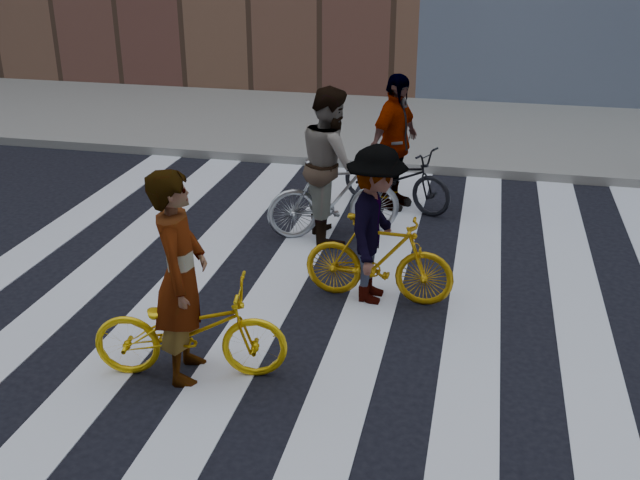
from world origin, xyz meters
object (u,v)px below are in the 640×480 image
(bike_yellow_left, at_px, (190,330))
(rider_mid, at_px, (331,164))
(bike_yellow_right, at_px, (379,259))
(bike_dark_rear, at_px, (396,177))
(rider_right, at_px, (375,226))
(rider_left, at_px, (181,277))
(bike_silver_mid, at_px, (334,198))
(rider_rear, at_px, (394,143))

(bike_yellow_left, bearing_deg, rider_mid, -20.11)
(bike_yellow_right, distance_m, bike_dark_rear, 2.91)
(rider_right, bearing_deg, rider_mid, 29.47)
(bike_yellow_left, relative_size, rider_left, 0.89)
(bike_silver_mid, xyz_separation_m, rider_rear, (0.60, 1.24, 0.43))
(rider_mid, xyz_separation_m, rider_right, (0.83, -1.66, -0.12))
(bike_yellow_right, height_order, rider_right, rider_right)
(rider_mid, distance_m, rider_rear, 1.40)
(bike_yellow_right, height_order, rider_rear, rider_rear)
(bike_silver_mid, bearing_deg, bike_dark_rear, -50.95)
(bike_silver_mid, distance_m, bike_dark_rear, 1.40)
(rider_left, xyz_separation_m, rider_rear, (1.25, 4.73, -0.02))
(rider_mid, bearing_deg, rider_left, 147.08)
(bike_silver_mid, distance_m, rider_mid, 0.46)
(rider_right, bearing_deg, bike_yellow_left, 145.65)
(rider_right, bearing_deg, bike_yellow_right, -87.19)
(rider_mid, height_order, rider_rear, rider_mid)
(bike_yellow_left, relative_size, rider_rear, 0.91)
(bike_silver_mid, bearing_deg, rider_mid, 66.84)
(bike_yellow_left, distance_m, rider_left, 0.53)
(rider_mid, bearing_deg, bike_yellow_right, -175.13)
(bike_yellow_left, relative_size, bike_yellow_right, 1.07)
(rider_right, bearing_deg, rider_left, 144.67)
(bike_dark_rear, bearing_deg, rider_rear, 113.44)
(bike_yellow_left, height_order, bike_silver_mid, bike_silver_mid)
(bike_silver_mid, height_order, bike_yellow_right, bike_silver_mid)
(rider_mid, height_order, rider_right, rider_mid)
(bike_yellow_left, xyz_separation_m, bike_silver_mid, (0.60, 3.49, 0.07))
(rider_left, distance_m, rider_mid, 3.54)
(bike_yellow_left, xyz_separation_m, bike_dark_rear, (1.25, 4.73, 0.00))
(bike_silver_mid, relative_size, rider_mid, 0.89)
(bike_yellow_left, bearing_deg, bike_silver_mid, -20.91)
(bike_yellow_left, height_order, rider_right, rider_right)
(bike_silver_mid, relative_size, rider_left, 0.90)
(bike_silver_mid, distance_m, bike_yellow_right, 1.86)
(bike_yellow_left, relative_size, rider_right, 1.00)
(rider_rear, bearing_deg, bike_yellow_left, -170.84)
(bike_yellow_right, bearing_deg, bike_dark_rear, 6.38)
(bike_dark_rear, distance_m, rider_rear, 0.51)
(bike_yellow_left, xyz_separation_m, rider_right, (1.39, 1.83, 0.41))
(rider_right, bearing_deg, bike_dark_rear, 5.40)
(bike_silver_mid, xyz_separation_m, bike_dark_rear, (0.65, 1.24, -0.07))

